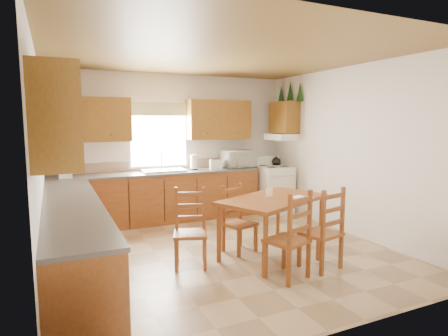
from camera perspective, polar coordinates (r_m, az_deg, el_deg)
name	(u,v)px	position (r m, az deg, el deg)	size (l,w,h in m)	color
floor	(223,252)	(5.39, -0.12, -12.68)	(4.50, 4.50, 0.00)	#A1835F
ceiling	(223,55)	(5.15, -0.12, 16.91)	(4.50, 4.50, 0.00)	brown
wall_left	(39,164)	(4.64, -26.30, 0.49)	(4.50, 4.50, 0.00)	silver
wall_right	(350,151)	(6.36, 18.64, 2.47)	(4.50, 4.50, 0.00)	silver
wall_back	(174,146)	(7.19, -7.63, 3.27)	(4.50, 4.50, 0.00)	silver
wall_front	(338,180)	(3.20, 16.92, -1.73)	(4.50, 4.50, 0.00)	silver
lower_cab_back	(160,198)	(6.93, -9.74, -4.52)	(3.75, 0.60, 0.88)	brown
lower_cab_left	(73,244)	(4.67, -21.98, -10.66)	(0.60, 3.60, 0.88)	brown
counter_back	(159,173)	(6.85, -9.82, -0.75)	(3.75, 0.63, 0.04)	#514C49
counter_left	(71,204)	(4.56, -22.25, -5.14)	(0.63, 3.60, 0.04)	#514C49
backsplash	(155,165)	(7.11, -10.44, 0.42)	(3.75, 0.01, 0.18)	#947361
upper_cab_back_left	(88,120)	(6.72, -20.08, 6.95)	(1.41, 0.33, 0.75)	brown
upper_cab_back_right	(219,120)	(7.33, -0.79, 7.36)	(1.25, 0.33, 0.75)	brown
upper_cab_left	(53,119)	(4.46, -24.57, 6.86)	(0.33, 3.60, 0.75)	brown
upper_cab_stove	(284,118)	(7.53, 9.15, 7.60)	(0.33, 0.62, 0.62)	brown
range_hood	(282,137)	(7.51, 8.77, 4.71)	(0.44, 0.62, 0.12)	silver
window_frame	(159,136)	(7.07, -9.91, 4.79)	(1.13, 0.02, 1.18)	silver
window_pane	(159,136)	(7.07, -9.90, 4.78)	(1.05, 0.01, 1.10)	white
window_valance	(159,109)	(7.04, -9.94, 8.85)	(1.19, 0.01, 0.24)	#54713D
sink_basin	(163,171)	(6.86, -9.22, -0.38)	(0.75, 0.45, 0.04)	silver
pine_decal_a	(300,92)	(7.37, 11.49, 11.30)	(0.22, 0.22, 0.36)	#133E17
pine_decal_b	(290,91)	(7.63, 10.05, 11.49)	(0.22, 0.22, 0.36)	#133E17
pine_decal_c	(281,94)	(7.89, 8.70, 11.07)	(0.22, 0.22, 0.36)	#133E17
stove	(273,190)	(7.57, 7.55, -3.32)	(0.62, 0.64, 0.92)	silver
coffeemaker	(65,168)	(6.56, -23.06, -0.04)	(0.18, 0.22, 0.31)	silver
paper_towel	(193,162)	(7.05, -4.69, 0.87)	(0.12, 0.12, 0.28)	white
toaster	(216,164)	(7.16, -1.27, 0.59)	(0.22, 0.14, 0.18)	silver
microwave	(238,159)	(7.39, 2.16, 1.38)	(0.56, 0.40, 0.33)	silver
dining_table	(273,226)	(5.21, 7.42, -8.82)	(1.50, 0.85, 0.80)	brown
chair_near_left	(321,228)	(4.85, 14.53, -8.84)	(0.43, 0.41, 1.02)	brown
chair_near_right	(287,235)	(4.47, 9.55, -10.00)	(0.44, 0.41, 1.04)	brown
chair_far_left	(190,229)	(4.77, -5.16, -9.18)	(0.41, 0.39, 0.98)	brown
chair_far_right	(240,219)	(5.28, 2.39, -7.83)	(0.39, 0.37, 0.93)	brown
table_paper	(301,198)	(5.17, 11.69, -4.43)	(0.21, 0.27, 0.00)	white
table_card	(269,192)	(5.15, 6.91, -3.72)	(0.09, 0.02, 0.12)	white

